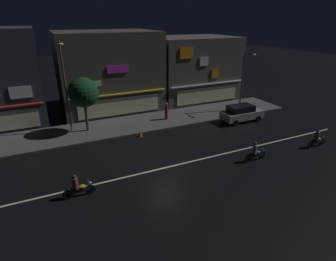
% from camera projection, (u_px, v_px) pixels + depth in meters
% --- Properties ---
extents(ground_plane, '(140.00, 140.00, 0.00)m').
position_uv_depth(ground_plane, '(165.00, 168.00, 19.24)').
color(ground_plane, black).
extents(lane_divider_stripe, '(34.00, 0.16, 0.01)m').
position_uv_depth(lane_divider_stripe, '(165.00, 168.00, 19.24)').
color(lane_divider_stripe, beige).
rests_on(lane_divider_stripe, ground).
extents(sidewalk_far, '(35.79, 4.98, 0.14)m').
position_uv_depth(sidewalk_far, '(128.00, 125.00, 26.68)').
color(sidewalk_far, '#4C4C4F').
rests_on(sidewalk_far, ground).
extents(storefront_left_block, '(10.69, 8.42, 8.52)m').
position_uv_depth(storefront_left_block, '(108.00, 71.00, 30.61)').
color(storefront_left_block, '#4C443A').
rests_on(storefront_left_block, ground).
extents(storefront_center_block, '(10.18, 8.06, 7.66)m').
position_uv_depth(storefront_center_block, '(192.00, 68.00, 34.81)').
color(storefront_center_block, '#56514C').
rests_on(storefront_center_block, ground).
extents(streetlamp_west, '(0.44, 1.64, 7.94)m').
position_uv_depth(streetlamp_west, '(65.00, 81.00, 23.43)').
color(streetlamp_west, '#47494C').
rests_on(streetlamp_west, sidewalk_far).
extents(streetlamp_mid, '(0.44, 1.64, 6.38)m').
position_uv_depth(streetlamp_mid, '(244.00, 76.00, 29.34)').
color(streetlamp_mid, '#47494C').
rests_on(streetlamp_mid, sidewalk_far).
extents(pedestrian_on_sidewalk, '(0.36, 0.36, 1.75)m').
position_uv_depth(pedestrian_on_sidewalk, '(166.00, 112.00, 27.74)').
color(pedestrian_on_sidewalk, brown).
rests_on(pedestrian_on_sidewalk, sidewalk_far).
extents(street_tree, '(2.67, 2.67, 4.94)m').
position_uv_depth(street_tree, '(83.00, 93.00, 23.89)').
color(street_tree, '#473323').
rests_on(street_tree, sidewalk_far).
extents(parked_car_near_kerb, '(4.30, 1.98, 1.67)m').
position_uv_depth(parked_car_near_kerb, '(241.00, 113.00, 27.61)').
color(parked_car_near_kerb, '#9EA0A5').
rests_on(parked_car_near_kerb, ground).
extents(motorcycle_lead, '(1.90, 0.60, 1.52)m').
position_uv_depth(motorcycle_lead, '(317.00, 140.00, 22.15)').
color(motorcycle_lead, black).
rests_on(motorcycle_lead, ground).
extents(motorcycle_following, '(1.90, 0.60, 1.52)m').
position_uv_depth(motorcycle_following, '(78.00, 187.00, 15.92)').
color(motorcycle_following, black).
rests_on(motorcycle_following, ground).
extents(motorcycle_opposite_lane, '(1.90, 0.60, 1.52)m').
position_uv_depth(motorcycle_opposite_lane, '(255.00, 153.00, 19.98)').
color(motorcycle_opposite_lane, black).
rests_on(motorcycle_opposite_lane, ground).
extents(traffic_cone, '(0.36, 0.36, 0.55)m').
position_uv_depth(traffic_cone, '(140.00, 133.00, 24.24)').
color(traffic_cone, orange).
rests_on(traffic_cone, ground).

